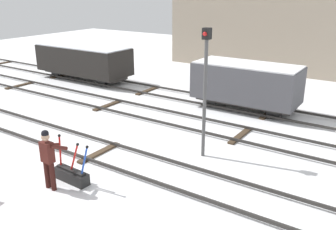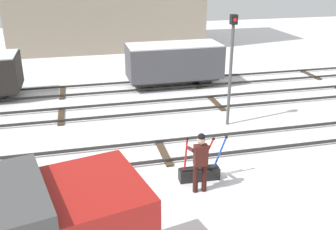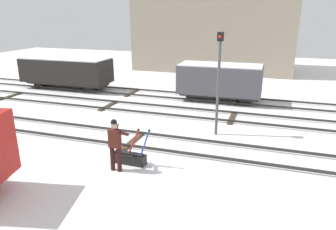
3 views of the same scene
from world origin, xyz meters
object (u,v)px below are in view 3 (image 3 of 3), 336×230
(switch_lever_frame, at_px, (129,157))
(freight_car_far_end, at_px, (66,71))
(signal_post, at_px, (219,75))
(freight_car_mid_siding, at_px, (220,80))
(rail_worker, at_px, (115,142))

(switch_lever_frame, height_order, freight_car_far_end, freight_car_far_end)
(signal_post, height_order, freight_car_mid_siding, signal_post)
(freight_car_far_end, bearing_deg, rail_worker, -48.50)
(signal_post, bearing_deg, freight_car_far_end, 154.06)
(freight_car_far_end, height_order, freight_car_mid_siding, freight_car_mid_siding)
(freight_car_far_end, bearing_deg, switch_lever_frame, -46.13)
(switch_lever_frame, bearing_deg, signal_post, 59.46)
(rail_worker, relative_size, signal_post, 0.42)
(rail_worker, bearing_deg, signal_post, 61.24)
(signal_post, xyz_separation_m, freight_car_mid_siding, (-0.81, 5.65, -1.35))
(rail_worker, bearing_deg, freight_car_mid_siding, 81.81)
(rail_worker, relative_size, freight_car_far_end, 0.29)
(freight_car_mid_siding, bearing_deg, switch_lever_frame, -100.14)
(switch_lever_frame, distance_m, freight_car_far_end, 13.22)
(freight_car_far_end, relative_size, freight_car_mid_siding, 1.27)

